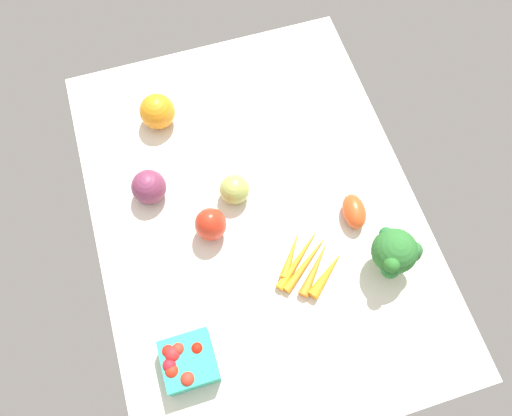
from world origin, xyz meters
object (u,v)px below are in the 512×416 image
at_px(heirloom_tomato_orange, 157,111).
at_px(carrot_bunch, 310,264).
at_px(broccoli_head, 395,252).
at_px(heirloom_tomato_green, 234,190).
at_px(bell_pepper_red, 211,224).
at_px(red_onion_near_basket, 149,187).
at_px(berry_basket, 187,361).
at_px(roma_tomato, 354,211).

bearing_deg(heirloom_tomato_orange, carrot_bunch, 26.71).
distance_m(broccoli_head, heirloom_tomato_green, 0.39).
bearing_deg(bell_pepper_red, broccoli_head, 62.25).
height_order(heirloom_tomato_green, red_onion_near_basket, red_onion_near_basket).
relative_size(carrot_bunch, berry_basket, 1.67).
bearing_deg(berry_basket, broccoli_head, 99.60).
relative_size(red_onion_near_basket, berry_basket, 0.78).
bearing_deg(red_onion_near_basket, carrot_bunch, 47.47).
distance_m(carrot_bunch, heirloom_tomato_orange, 0.54).
xyz_separation_m(bell_pepper_red, berry_basket, (0.27, -0.12, -0.01)).
bearing_deg(red_onion_near_basket, broccoli_head, 55.58).
height_order(roma_tomato, berry_basket, berry_basket).
relative_size(carrot_bunch, heirloom_tomato_orange, 1.99).
relative_size(roma_tomato, red_onion_near_basket, 1.05).
xyz_separation_m(broccoli_head, heirloom_tomato_orange, (-0.53, -0.41, -0.03)).
relative_size(bell_pepper_red, heirloom_tomato_green, 1.31).
distance_m(heirloom_tomato_orange, berry_basket, 0.61).
xyz_separation_m(heirloom_tomato_orange, roma_tomato, (0.39, 0.38, -0.02)).
bearing_deg(berry_basket, red_onion_near_basket, 178.69).
bearing_deg(broccoli_head, carrot_bunch, -105.14).
bearing_deg(broccoli_head, heirloom_tomato_green, -132.74).
bearing_deg(bell_pepper_red, heirloom_tomato_green, 133.63).
bearing_deg(carrot_bunch, broccoli_head, 74.86).
relative_size(heirloom_tomato_orange, red_onion_near_basket, 1.08).
distance_m(roma_tomato, red_onion_near_basket, 0.49).
xyz_separation_m(carrot_bunch, red_onion_near_basket, (-0.28, -0.31, 0.03)).
relative_size(broccoli_head, roma_tomato, 1.47).
bearing_deg(berry_basket, heirloom_tomato_green, 149.91).
xyz_separation_m(bell_pepper_red, heirloom_tomato_orange, (-0.33, -0.05, -0.00)).
height_order(roma_tomato, heirloom_tomato_green, heirloom_tomato_green).
xyz_separation_m(broccoli_head, red_onion_near_basket, (-0.33, -0.48, -0.04)).
bearing_deg(heirloom_tomato_orange, roma_tomato, 43.98).
distance_m(broccoli_head, bell_pepper_red, 0.41).
distance_m(heirloom_tomato_orange, roma_tomato, 0.55).
xyz_separation_m(bell_pepper_red, heirloom_tomato_green, (-0.07, 0.08, -0.01)).
xyz_separation_m(heirloom_tomato_green, red_onion_near_basket, (-0.06, -0.19, 0.01)).
bearing_deg(roma_tomato, broccoli_head, -159.35).
height_order(bell_pepper_red, heirloom_tomato_orange, bell_pepper_red).
xyz_separation_m(broccoli_head, roma_tomato, (-0.13, -0.03, -0.05)).
bearing_deg(carrot_bunch, bell_pepper_red, -127.05).
height_order(heirloom_tomato_green, berry_basket, berry_basket).
relative_size(carrot_bunch, heirloom_tomato_green, 2.49).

